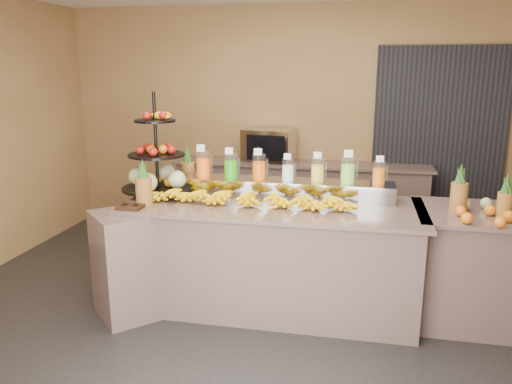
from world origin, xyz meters
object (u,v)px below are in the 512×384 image
(banana_heap, at_px, (250,196))
(fruit_stand, at_px, (162,169))
(condiment_caddy, at_px, (130,207))
(right_fruit_pile, at_px, (481,208))
(oven_warmer, at_px, (269,145))
(pitcher_tray, at_px, (288,188))

(banana_heap, xyz_separation_m, fruit_stand, (-0.86, 0.20, 0.16))
(condiment_caddy, bearing_deg, fruit_stand, 83.09)
(fruit_stand, distance_m, right_fruit_pile, 2.69)
(fruit_stand, bearing_deg, banana_heap, -31.47)
(fruit_stand, bearing_deg, oven_warmer, 51.43)
(pitcher_tray, bearing_deg, condiment_caddy, -151.43)
(banana_heap, height_order, fruit_stand, fruit_stand)
(fruit_stand, height_order, condiment_caddy, fruit_stand)
(condiment_caddy, bearing_deg, oven_warmer, 72.59)
(pitcher_tray, relative_size, oven_warmer, 3.09)
(fruit_stand, distance_m, condiment_caddy, 0.58)
(pitcher_tray, height_order, oven_warmer, oven_warmer)
(oven_warmer, bearing_deg, condiment_caddy, -99.78)
(pitcher_tray, distance_m, right_fruit_pile, 1.57)
(condiment_caddy, distance_m, oven_warmer, 2.44)
(banana_heap, distance_m, oven_warmer, 2.00)
(pitcher_tray, height_order, right_fruit_pile, right_fruit_pile)
(right_fruit_pile, bearing_deg, pitcher_tray, 167.73)
(right_fruit_pile, bearing_deg, fruit_stand, 175.38)
(pitcher_tray, xyz_separation_m, banana_heap, (-0.28, -0.32, -0.00))
(banana_heap, xyz_separation_m, oven_warmer, (-0.20, 1.99, 0.13))
(fruit_stand, relative_size, right_fruit_pile, 2.09)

